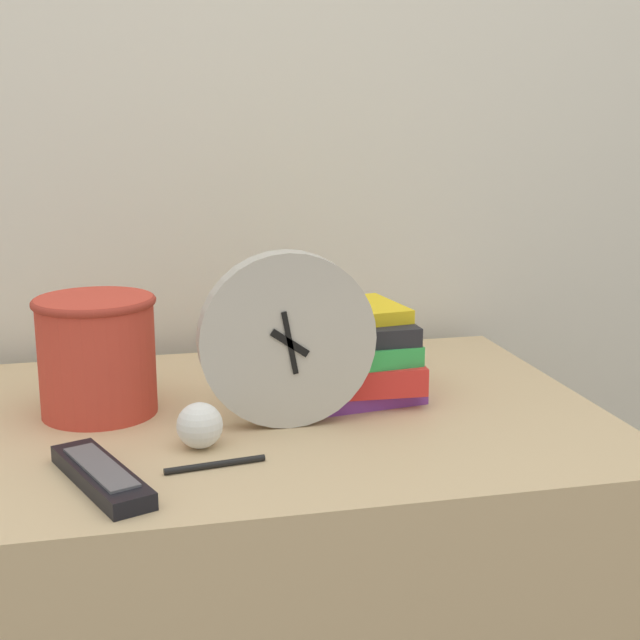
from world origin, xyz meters
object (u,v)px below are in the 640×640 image
Objects in this scene: pen at (215,465)px; desk_clock at (287,340)px; crumpled_paper_ball at (200,425)px; book_stack at (348,352)px; tv_remote at (101,476)px; basket at (97,352)px.

desk_clock is at bearing 48.47° from pen.
desk_clock is 0.16m from crumpled_paper_ball.
book_stack is 1.07× the size of tv_remote.
book_stack is at bearing 34.49° from crumpled_paper_ball.
desk_clock reaches higher than pen.
basket is 0.22m from crumpled_paper_ball.
crumpled_paper_ball is 0.48× the size of pen.
crumpled_paper_ball is (0.13, -0.17, -0.06)m from basket.
book_stack is 3.71× the size of crumpled_paper_ball.
crumpled_paper_ball is (-0.24, -0.16, -0.04)m from book_stack.
tv_remote is (-0.25, -0.15, -0.11)m from desk_clock.
book_stack is (0.11, 0.10, -0.05)m from desk_clock.
desk_clock is 1.09× the size of book_stack.
book_stack is 1.29× the size of basket.
desk_clock is at bearing 25.06° from crumpled_paper_ball.
tv_remote reaches higher than pen.
book_stack is at bearing 35.21° from tv_remote.
book_stack reaches higher than crumpled_paper_ball.
basket is at bearing 127.06° from crumpled_paper_ball.
pen is at bearing 8.54° from tv_remote.
pen is (-0.11, -0.13, -0.12)m from desk_clock.
tv_remote is at bearing -143.43° from crumpled_paper_ball.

